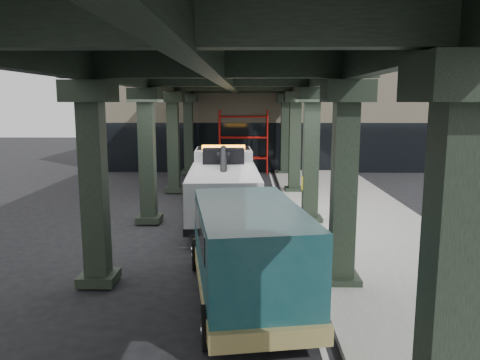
# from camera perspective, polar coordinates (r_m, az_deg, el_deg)

# --- Properties ---
(ground) EXTENTS (90.00, 90.00, 0.00)m
(ground) POSITION_cam_1_polar(r_m,az_deg,el_deg) (15.69, -0.17, -7.20)
(ground) COLOR black
(ground) RESTS_ON ground
(sidewalk) EXTENTS (5.00, 40.00, 0.15)m
(sidewalk) POSITION_cam_1_polar(r_m,az_deg,el_deg) (18.08, 14.43, -5.00)
(sidewalk) COLOR gray
(sidewalk) RESTS_ON ground
(lane_stripe) EXTENTS (0.12, 38.00, 0.01)m
(lane_stripe) POSITION_cam_1_polar(r_m,az_deg,el_deg) (17.66, 5.51, -5.32)
(lane_stripe) COLOR silver
(lane_stripe) RESTS_ON ground
(viaduct) EXTENTS (7.40, 32.00, 6.40)m
(viaduct) POSITION_cam_1_polar(r_m,az_deg,el_deg) (17.06, -1.41, 12.69)
(viaduct) COLOR black
(viaduct) RESTS_ON ground
(building) EXTENTS (22.00, 10.00, 8.00)m
(building) POSITION_cam_1_polar(r_m,az_deg,el_deg) (35.07, 3.83, 8.63)
(building) COLOR #C6B793
(building) RESTS_ON ground
(scaffolding) EXTENTS (3.08, 0.88, 4.00)m
(scaffolding) POSITION_cam_1_polar(r_m,az_deg,el_deg) (29.76, 0.42, 4.86)
(scaffolding) COLOR red
(scaffolding) RESTS_ON ground
(tow_truck) EXTENTS (2.92, 8.74, 2.83)m
(tow_truck) POSITION_cam_1_polar(r_m,az_deg,el_deg) (18.35, -2.01, -0.33)
(tow_truck) COLOR black
(tow_truck) RESTS_ON ground
(towed_van) EXTENTS (3.06, 5.99, 2.32)m
(towed_van) POSITION_cam_1_polar(r_m,az_deg,el_deg) (10.47, 0.88, -8.63)
(towed_van) COLOR #113B40
(towed_van) RESTS_ON ground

